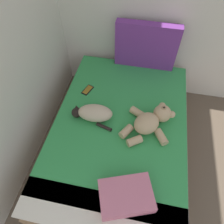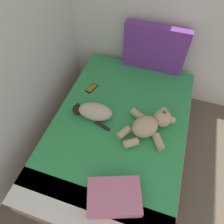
% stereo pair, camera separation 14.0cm
% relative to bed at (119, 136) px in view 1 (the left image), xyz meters
% --- Properties ---
extents(bed, '(1.35, 1.98, 0.50)m').
position_rel_bed_xyz_m(bed, '(0.00, 0.00, 0.00)').
color(bed, '#9E7A56').
rests_on(bed, ground_plane).
extents(patterned_cushion, '(0.70, 0.10, 0.54)m').
position_rel_bed_xyz_m(patterned_cushion, '(0.13, 0.92, 0.52)').
color(patterned_cushion, '#72338C').
rests_on(patterned_cushion, bed).
extents(cat, '(0.43, 0.25, 0.15)m').
position_rel_bed_xyz_m(cat, '(-0.27, 0.02, 0.32)').
color(cat, '#C6B293').
rests_on(cat, bed).
extents(teddy_bear, '(0.50, 0.52, 0.19)m').
position_rel_bed_xyz_m(teddy_bear, '(0.29, 0.03, 0.33)').
color(teddy_bear, tan).
rests_on(teddy_bear, bed).
extents(cell_phone, '(0.12, 0.16, 0.01)m').
position_rel_bed_xyz_m(cell_phone, '(-0.43, 0.37, 0.26)').
color(cell_phone, black).
rests_on(cell_phone, bed).
extents(throw_pillow, '(0.47, 0.40, 0.11)m').
position_rel_bed_xyz_m(throw_pillow, '(0.17, -0.68, 0.31)').
color(throw_pillow, '#D1728C').
rests_on(throw_pillow, bed).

